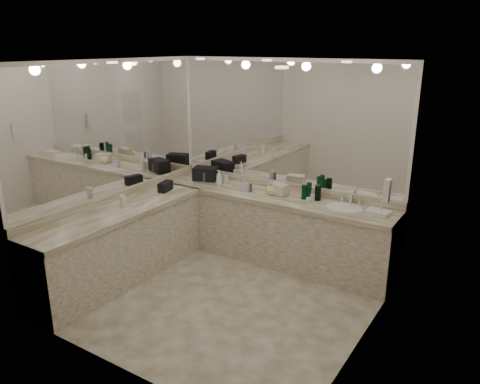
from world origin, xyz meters
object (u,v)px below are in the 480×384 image
Objects in this scene: wall_phone at (387,191)px; black_toiletry_bag at (205,174)px; cream_cosmetic_case at (278,190)px; soap_bottle_b at (244,186)px; hand_towel at (378,212)px; soap_bottle_a at (219,177)px; soap_bottle_c at (271,188)px; sink at (344,208)px.

wall_phone is 2.79m from black_toiletry_bag.
black_toiletry_bag is 1.20m from cream_cosmetic_case.
wall_phone is 1.44× the size of soap_bottle_b.
hand_towel is at bearing 111.76° from wall_phone.
black_toiletry_bag is at bearing -171.83° from cream_cosmetic_case.
soap_bottle_a is 0.48m from soap_bottle_b.
soap_bottle_a reaches higher than soap_bottle_c.
black_toiletry_bag is at bearing 178.21° from sink.
hand_towel is (0.40, 0.01, 0.03)m from sink.
black_toiletry_bag reaches higher than sink.
hand_towel is at bearing 2.03° from sink.
soap_bottle_b is (0.76, -0.16, -0.01)m from black_toiletry_bag.
cream_cosmetic_case is at bearing 1.97° from soap_bottle_a.
sink is 2.11m from black_toiletry_bag.
soap_bottle_b is at bearing -176.06° from sink.
cream_cosmetic_case is 1.31m from hand_towel.
hand_towel is 1.59× the size of soap_bottle_b.
soap_bottle_b is 0.37m from soap_bottle_c.
soap_bottle_c is at bearing -140.86° from cream_cosmetic_case.
black_toiletry_bag is (-2.71, 0.57, -0.36)m from wall_phone.
soap_bottle_a is at bearing -168.36° from cream_cosmetic_case.
soap_bottle_a is at bearing 168.28° from wall_phone.
hand_towel is 1.46× the size of soap_bottle_c.
hand_towel is at bearing 0.29° from soap_bottle_a.
soap_bottle_b is at bearing -154.23° from cream_cosmetic_case.
soap_bottle_a is (-0.91, -0.03, 0.03)m from cream_cosmetic_case.
wall_phone is at bearing -11.78° from soap_bottle_b.
cream_cosmetic_case is 1.17× the size of soap_bottle_a.
sink is 1.83× the size of wall_phone.
black_toiletry_bag is 1.24× the size of hand_towel.
black_toiletry_bag is at bearing 168.20° from wall_phone.
wall_phone reaches higher than soap_bottle_c.
sink is 1.67× the size of hand_towel.
sink is 2.14× the size of soap_bottle_a.
soap_bottle_a is at bearing -12.46° from black_toiletry_bag.
soap_bottle_b reaches higher than hand_towel.
soap_bottle_a is (-1.82, 0.00, 0.11)m from sink.
wall_phone is at bearing -11.80° from black_toiletry_bag.
wall_phone is at bearing -17.07° from soap_bottle_c.
sink is 1.82m from soap_bottle_a.
soap_bottle_a is at bearing 168.54° from soap_bottle_b.
wall_phone is 2.50m from soap_bottle_a.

